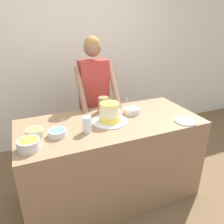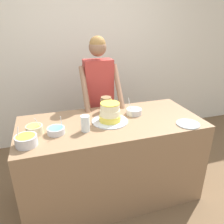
{
  "view_description": "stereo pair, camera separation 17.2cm",
  "coord_description": "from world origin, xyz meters",
  "px_view_note": "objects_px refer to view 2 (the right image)",
  "views": [
    {
      "loc": [
        -0.74,
        -1.37,
        1.8
      ],
      "look_at": [
        -0.01,
        0.36,
        1.0
      ],
      "focal_mm": 35.0,
      "sensor_mm": 36.0,
      "label": 1
    },
    {
      "loc": [
        -0.58,
        -1.43,
        1.8
      ],
      "look_at": [
        -0.01,
        0.36,
        1.0
      ],
      "focal_mm": 35.0,
      "sensor_mm": 36.0,
      "label": 2
    }
  ],
  "objects_px": {
    "cake": "(110,114)",
    "frosting_bowl_orange": "(26,140)",
    "frosting_bowl_yellow": "(34,129)",
    "drinking_glass": "(85,124)",
    "person_baker": "(99,91)",
    "frosting_bowl_pink": "(134,111)",
    "ceramic_plate": "(188,124)",
    "stoneware_jar": "(106,104)",
    "frosting_bowl_blue": "(56,130)"
  },
  "relations": [
    {
      "from": "cake",
      "to": "frosting_bowl_pink",
      "type": "relative_size",
      "value": 1.89
    },
    {
      "from": "frosting_bowl_yellow",
      "to": "frosting_bowl_orange",
      "type": "height_order",
      "value": "frosting_bowl_yellow"
    },
    {
      "from": "ceramic_plate",
      "to": "frosting_bowl_yellow",
      "type": "bearing_deg",
      "value": 169.72
    },
    {
      "from": "cake",
      "to": "drinking_glass",
      "type": "bearing_deg",
      "value": -155.58
    },
    {
      "from": "cake",
      "to": "frosting_bowl_orange",
      "type": "distance_m",
      "value": 0.79
    },
    {
      "from": "cake",
      "to": "frosting_bowl_orange",
      "type": "height_order",
      "value": "cake"
    },
    {
      "from": "frosting_bowl_yellow",
      "to": "stoneware_jar",
      "type": "xyz_separation_m",
      "value": [
        0.73,
        0.29,
        0.04
      ]
    },
    {
      "from": "frosting_bowl_yellow",
      "to": "ceramic_plate",
      "type": "xyz_separation_m",
      "value": [
        1.38,
        -0.25,
        -0.04
      ]
    },
    {
      "from": "frosting_bowl_pink",
      "to": "ceramic_plate",
      "type": "xyz_separation_m",
      "value": [
        0.39,
        -0.38,
        -0.03
      ]
    },
    {
      "from": "cake",
      "to": "drinking_glass",
      "type": "height_order",
      "value": "cake"
    },
    {
      "from": "frosting_bowl_pink",
      "to": "stoneware_jar",
      "type": "height_order",
      "value": "frosting_bowl_pink"
    },
    {
      "from": "frosting_bowl_orange",
      "to": "frosting_bowl_pink",
      "type": "bearing_deg",
      "value": 16.63
    },
    {
      "from": "person_baker",
      "to": "frosting_bowl_pink",
      "type": "relative_size",
      "value": 8.79
    },
    {
      "from": "cake",
      "to": "stoneware_jar",
      "type": "distance_m",
      "value": 0.26
    },
    {
      "from": "person_baker",
      "to": "frosting_bowl_yellow",
      "type": "height_order",
      "value": "person_baker"
    },
    {
      "from": "drinking_glass",
      "to": "ceramic_plate",
      "type": "height_order",
      "value": "drinking_glass"
    },
    {
      "from": "person_baker",
      "to": "stoneware_jar",
      "type": "xyz_separation_m",
      "value": [
        -0.01,
        -0.34,
        -0.05
      ]
    },
    {
      "from": "person_baker",
      "to": "ceramic_plate",
      "type": "bearing_deg",
      "value": -53.87
    },
    {
      "from": "frosting_bowl_orange",
      "to": "ceramic_plate",
      "type": "height_order",
      "value": "frosting_bowl_orange"
    },
    {
      "from": "person_baker",
      "to": "ceramic_plate",
      "type": "height_order",
      "value": "person_baker"
    },
    {
      "from": "drinking_glass",
      "to": "ceramic_plate",
      "type": "xyz_separation_m",
      "value": [
        0.95,
        -0.17,
        -0.07
      ]
    },
    {
      "from": "person_baker",
      "to": "ceramic_plate",
      "type": "distance_m",
      "value": 1.09
    },
    {
      "from": "frosting_bowl_orange",
      "to": "cake",
      "type": "bearing_deg",
      "value": 16.14
    },
    {
      "from": "frosting_bowl_blue",
      "to": "stoneware_jar",
      "type": "relative_size",
      "value": 1.09
    },
    {
      "from": "frosting_bowl_pink",
      "to": "frosting_bowl_yellow",
      "type": "bearing_deg",
      "value": -172.34
    },
    {
      "from": "cake",
      "to": "frosting_bowl_orange",
      "type": "relative_size",
      "value": 2.05
    },
    {
      "from": "person_baker",
      "to": "drinking_glass",
      "type": "bearing_deg",
      "value": -113.47
    },
    {
      "from": "person_baker",
      "to": "cake",
      "type": "relative_size",
      "value": 4.66
    },
    {
      "from": "frosting_bowl_orange",
      "to": "drinking_glass",
      "type": "height_order",
      "value": "frosting_bowl_orange"
    },
    {
      "from": "cake",
      "to": "drinking_glass",
      "type": "xyz_separation_m",
      "value": [
        -0.26,
        -0.12,
        -0.01
      ]
    },
    {
      "from": "cake",
      "to": "frosting_bowl_pink",
      "type": "bearing_deg",
      "value": 17.9
    },
    {
      "from": "frosting_bowl_pink",
      "to": "stoneware_jar",
      "type": "relative_size",
      "value": 1.14
    },
    {
      "from": "frosting_bowl_pink",
      "to": "drinking_glass",
      "type": "bearing_deg",
      "value": -158.92
    },
    {
      "from": "frosting_bowl_yellow",
      "to": "frosting_bowl_orange",
      "type": "bearing_deg",
      "value": -108.47
    },
    {
      "from": "frosting_bowl_pink",
      "to": "stoneware_jar",
      "type": "xyz_separation_m",
      "value": [
        -0.26,
        0.16,
        0.05
      ]
    },
    {
      "from": "frosting_bowl_orange",
      "to": "drinking_glass",
      "type": "bearing_deg",
      "value": 11.33
    },
    {
      "from": "frosting_bowl_yellow",
      "to": "frosting_bowl_orange",
      "type": "xyz_separation_m",
      "value": [
        -0.06,
        -0.18,
        0.0
      ]
    },
    {
      "from": "ceramic_plate",
      "to": "stoneware_jar",
      "type": "relative_size",
      "value": 1.33
    },
    {
      "from": "cake",
      "to": "ceramic_plate",
      "type": "distance_m",
      "value": 0.75
    },
    {
      "from": "person_baker",
      "to": "cake",
      "type": "height_order",
      "value": "person_baker"
    },
    {
      "from": "cake",
      "to": "frosting_bowl_pink",
      "type": "xyz_separation_m",
      "value": [
        0.29,
        0.09,
        -0.05
      ]
    },
    {
      "from": "cake",
      "to": "person_baker",
      "type": "bearing_deg",
      "value": 85.81
    },
    {
      "from": "frosting_bowl_blue",
      "to": "ceramic_plate",
      "type": "height_order",
      "value": "frosting_bowl_blue"
    },
    {
      "from": "cake",
      "to": "ceramic_plate",
      "type": "relative_size",
      "value": 1.63
    },
    {
      "from": "cake",
      "to": "stoneware_jar",
      "type": "bearing_deg",
      "value": 82.04
    },
    {
      "from": "stoneware_jar",
      "to": "cake",
      "type": "bearing_deg",
      "value": -97.96
    },
    {
      "from": "cake",
      "to": "frosting_bowl_orange",
      "type": "bearing_deg",
      "value": -163.86
    },
    {
      "from": "frosting_bowl_orange",
      "to": "stoneware_jar",
      "type": "xyz_separation_m",
      "value": [
        0.79,
        0.47,
        0.03
      ]
    },
    {
      "from": "ceramic_plate",
      "to": "stoneware_jar",
      "type": "height_order",
      "value": "stoneware_jar"
    },
    {
      "from": "cake",
      "to": "frosting_bowl_yellow",
      "type": "distance_m",
      "value": 0.7
    }
  ]
}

